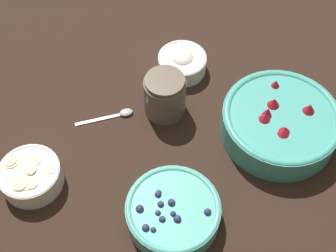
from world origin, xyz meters
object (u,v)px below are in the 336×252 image
object	(u,v)px
bowl_cream	(182,62)
jar_chocolate	(165,96)
bowl_strawberries	(280,122)
bowl_blueberries	(173,212)
bowl_bananas	(30,175)

from	to	relation	value
bowl_cream	jar_chocolate	bearing A→B (deg)	8.66
jar_chocolate	bowl_strawberries	bearing A→B (deg)	102.82
bowl_strawberries	bowl_cream	xyz separation A→B (m)	(-0.07, -0.28, -0.02)
bowl_strawberries	bowl_cream	size ratio (longest dim) A/B	2.17
bowl_blueberries	jar_chocolate	distance (m)	0.28
bowl_bananas	jar_chocolate	bearing A→B (deg)	152.20
bowl_strawberries	bowl_cream	distance (m)	0.29
bowl_strawberries	bowl_cream	bearing A→B (deg)	-104.58
bowl_blueberries	bowl_cream	size ratio (longest dim) A/B	1.58
bowl_blueberries	bowl_strawberries	bearing A→B (deg)	158.69
bowl_blueberries	bowl_cream	bearing A→B (deg)	-156.26
bowl_strawberries	jar_chocolate	world-z (taller)	jar_chocolate
bowl_strawberries	jar_chocolate	bearing A→B (deg)	-77.18
bowl_cream	jar_chocolate	xyz separation A→B (m)	(0.13, 0.02, 0.02)
bowl_cream	jar_chocolate	world-z (taller)	jar_chocolate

